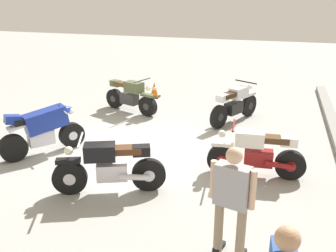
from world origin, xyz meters
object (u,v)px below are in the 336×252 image
(motorcycle_black_cruiser, at_px, (110,167))
(motorcycle_olive_vintage, at_px, (130,96))
(motorcycle_cream_vintage, at_px, (257,154))
(person_in_gray_shirt, at_px, (232,197))
(motorcycle_silver_cruiser, at_px, (235,104))
(motorcycle_blue_sportbike, at_px, (43,129))
(traffic_cone, at_px, (154,90))

(motorcycle_black_cruiser, relative_size, motorcycle_olive_vintage, 1.06)
(motorcycle_olive_vintage, xyz_separation_m, motorcycle_cream_vintage, (3.24, 3.96, 0.00))
(person_in_gray_shirt, bearing_deg, motorcycle_black_cruiser, 78.44)
(motorcycle_silver_cruiser, height_order, person_in_gray_shirt, person_in_gray_shirt)
(motorcycle_silver_cruiser, relative_size, motorcycle_blue_sportbike, 1.15)
(person_in_gray_shirt, height_order, traffic_cone, person_in_gray_shirt)
(motorcycle_blue_sportbike, bearing_deg, motorcycle_olive_vintage, 26.07)
(motorcycle_silver_cruiser, xyz_separation_m, motorcycle_blue_sportbike, (3.38, -3.92, 0.07))
(motorcycle_silver_cruiser, height_order, motorcycle_black_cruiser, same)
(motorcycle_blue_sportbike, xyz_separation_m, motorcycle_black_cruiser, (1.20, 2.18, -0.07))
(motorcycle_blue_sportbike, relative_size, motorcycle_olive_vintage, 0.87)
(motorcycle_silver_cruiser, relative_size, person_in_gray_shirt, 1.12)
(person_in_gray_shirt, xyz_separation_m, traffic_cone, (-7.58, -3.56, -0.71))
(motorcycle_blue_sportbike, height_order, motorcycle_black_cruiser, motorcycle_blue_sportbike)
(motorcycle_blue_sportbike, distance_m, motorcycle_cream_vintage, 4.74)
(person_in_gray_shirt, bearing_deg, motorcycle_blue_sportbike, 77.56)
(motorcycle_black_cruiser, distance_m, motorcycle_olive_vintage, 4.86)
(motorcycle_black_cruiser, relative_size, person_in_gray_shirt, 1.18)
(motorcycle_cream_vintage, distance_m, person_in_gray_shirt, 2.67)
(motorcycle_blue_sportbike, distance_m, traffic_cone, 5.27)
(traffic_cone, bearing_deg, motorcycle_olive_vintage, -6.74)
(motorcycle_black_cruiser, xyz_separation_m, motorcycle_cream_vintage, (-1.41, 2.56, -0.03))
(motorcycle_blue_sportbike, height_order, motorcycle_cream_vintage, motorcycle_blue_sportbike)
(motorcycle_black_cruiser, xyz_separation_m, motorcycle_olive_vintage, (-4.65, -1.41, -0.03))
(motorcycle_blue_sportbike, bearing_deg, person_in_gray_shirt, -79.37)
(motorcycle_cream_vintage, relative_size, person_in_gray_shirt, 1.16)
(motorcycle_blue_sportbike, xyz_separation_m, motorcycle_olive_vintage, (-3.45, 0.77, -0.11))
(motorcycle_black_cruiser, height_order, motorcycle_olive_vintage, motorcycle_black_cruiser)
(motorcycle_black_cruiser, distance_m, traffic_cone, 6.49)
(motorcycle_cream_vintage, bearing_deg, motorcycle_silver_cruiser, -79.54)
(motorcycle_blue_sportbike, bearing_deg, motorcycle_cream_vintage, -48.84)
(motorcycle_olive_vintage, bearing_deg, motorcycle_cream_vintage, -18.25)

